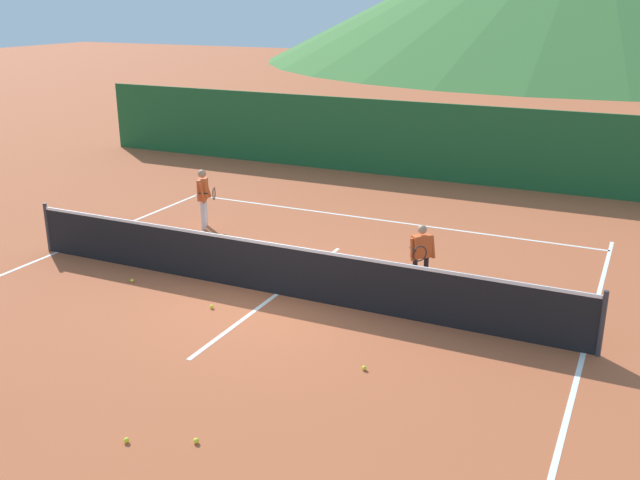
% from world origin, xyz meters
% --- Properties ---
extents(ground_plane, '(120.00, 120.00, 0.00)m').
position_xyz_m(ground_plane, '(0.00, 0.00, 0.00)').
color(ground_plane, '#B25633').
extents(line_baseline_far, '(10.54, 0.08, 0.01)m').
position_xyz_m(line_baseline_far, '(0.00, 5.07, 0.00)').
color(line_baseline_far, white).
rests_on(line_baseline_far, ground).
extents(line_sideline_west, '(0.08, 11.44, 0.01)m').
position_xyz_m(line_sideline_west, '(-5.27, 0.00, 0.00)').
color(line_sideline_west, white).
rests_on(line_sideline_west, ground).
extents(line_sideline_east, '(0.08, 11.44, 0.01)m').
position_xyz_m(line_sideline_east, '(5.27, 0.00, 0.00)').
color(line_sideline_east, white).
rests_on(line_sideline_east, ground).
extents(line_service_center, '(0.08, 5.48, 0.01)m').
position_xyz_m(line_service_center, '(0.00, 0.00, 0.00)').
color(line_service_center, white).
rests_on(line_service_center, ground).
extents(tennis_net, '(11.02, 0.08, 1.05)m').
position_xyz_m(tennis_net, '(0.00, 0.00, 0.50)').
color(tennis_net, '#333338').
rests_on(tennis_net, ground).
extents(student_0, '(0.60, 0.57, 1.38)m').
position_xyz_m(student_0, '(-3.43, 2.78, 0.83)').
color(student_0, silver).
rests_on(student_0, ground).
extents(student_1, '(0.45, 0.67, 1.22)m').
position_xyz_m(student_1, '(2.25, 1.37, 0.74)').
color(student_1, black).
rests_on(student_1, ground).
extents(tennis_ball_1, '(0.07, 0.07, 0.07)m').
position_xyz_m(tennis_ball_1, '(-2.75, -0.67, 0.03)').
color(tennis_ball_1, yellow).
rests_on(tennis_ball_1, ground).
extents(tennis_ball_2, '(0.07, 0.07, 0.07)m').
position_xyz_m(tennis_ball_2, '(-0.72, -1.04, 0.03)').
color(tennis_ball_2, yellow).
rests_on(tennis_ball_2, ground).
extents(tennis_ball_3, '(0.07, 0.07, 0.07)m').
position_xyz_m(tennis_ball_3, '(0.55, -4.77, 0.03)').
color(tennis_ball_3, yellow).
rests_on(tennis_ball_3, ground).
extents(tennis_ball_4, '(0.07, 0.07, 0.07)m').
position_xyz_m(tennis_ball_4, '(2.47, -1.91, 0.03)').
color(tennis_ball_4, yellow).
rests_on(tennis_ball_4, ground).
extents(tennis_ball_8, '(0.07, 0.07, 0.07)m').
position_xyz_m(tennis_ball_8, '(1.31, -4.42, 0.03)').
color(tennis_ball_8, yellow).
rests_on(tennis_ball_8, ground).
extents(windscreen_fence, '(23.19, 0.08, 2.25)m').
position_xyz_m(windscreen_fence, '(0.00, 9.51, 1.13)').
color(windscreen_fence, '#1E5B2D').
rests_on(windscreen_fence, ground).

